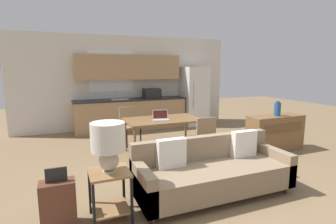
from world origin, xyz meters
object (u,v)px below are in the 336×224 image
at_px(couch, 211,171).
at_px(dining_chair_far_left, 130,124).
at_px(table_lamp, 108,142).
at_px(credenza, 275,133).
at_px(vase, 277,109).
at_px(side_table, 110,187).
at_px(laptop, 161,117).
at_px(dining_table, 163,122).
at_px(dining_chair_near_right, 203,137).
at_px(suitcase, 58,204).
at_px(refrigerator, 194,96).

distance_m(couch, dining_chair_far_left, 2.89).
bearing_deg(table_lamp, credenza, 19.35).
height_order(credenza, vase, vase).
xyz_separation_m(vase, dining_chair_far_left, (-2.81, 1.66, -0.42)).
distance_m(side_table, laptop, 2.48).
bearing_deg(laptop, dining_table, 51.79).
bearing_deg(vase, laptop, 162.81).
distance_m(side_table, credenza, 4.01).
relative_size(dining_table, laptop, 4.31).
bearing_deg(table_lamp, laptop, 55.42).
xyz_separation_m(dining_chair_far_left, dining_chair_near_right, (1.01, -1.66, 0.00)).
bearing_deg(side_table, laptop, 55.20).
bearing_deg(table_lamp, couch, 4.71).
distance_m(vase, dining_chair_far_left, 3.29).
xyz_separation_m(dining_table, credenza, (2.31, -0.77, -0.28)).
xyz_separation_m(side_table, laptop, (1.40, 2.02, 0.38)).
distance_m(laptop, suitcase, 2.82).
distance_m(table_lamp, laptop, 2.48).
relative_size(refrigerator, couch, 0.82).
relative_size(refrigerator, vase, 5.73).
relative_size(side_table, credenza, 0.47).
distance_m(credenza, laptop, 2.52).
bearing_deg(dining_chair_far_left, suitcase, -126.27).
xyz_separation_m(table_lamp, suitcase, (-0.57, 0.08, -0.68)).
xyz_separation_m(side_table, dining_chair_near_right, (1.98, 1.28, 0.09)).
height_order(vase, dining_chair_near_right, vase).
bearing_deg(credenza, laptop, 163.62).
bearing_deg(laptop, refrigerator, 60.52).
bearing_deg(suitcase, dining_chair_near_right, 25.69).
xyz_separation_m(dining_chair_near_right, suitcase, (-2.55, -1.23, -0.22)).
relative_size(laptop, suitcase, 0.52).
relative_size(refrigerator, credenza, 1.44).
distance_m(side_table, suitcase, 0.58).
distance_m(credenza, suitcase, 4.54).
distance_m(refrigerator, dining_chair_near_right, 3.40).
bearing_deg(refrigerator, laptop, -130.64).
relative_size(refrigerator, side_table, 3.03).
bearing_deg(dining_table, vase, -19.29).
bearing_deg(vase, dining_chair_far_left, 149.37).
relative_size(refrigerator, suitcase, 2.58).
relative_size(table_lamp, dining_chair_near_right, 0.66).
bearing_deg(vase, credenza, 73.71).
bearing_deg(table_lamp, suitcase, 172.37).
relative_size(credenza, vase, 3.99).
bearing_deg(refrigerator, dining_chair_near_right, -114.85).
bearing_deg(credenza, suitcase, -163.92).
distance_m(vase, laptop, 2.49).
height_order(side_table, dining_chair_near_right, dining_chair_near_right).
xyz_separation_m(couch, table_lamp, (-1.45, -0.12, 0.63)).
xyz_separation_m(couch, dining_chair_far_left, (-0.48, 2.84, 0.16)).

